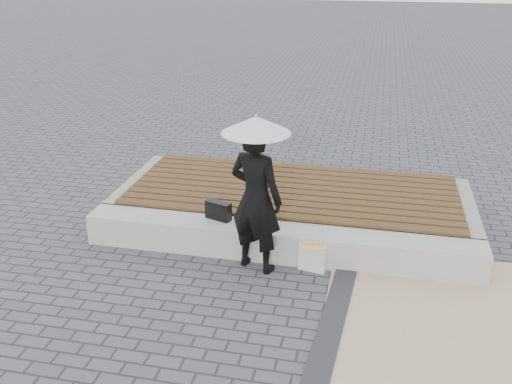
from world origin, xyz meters
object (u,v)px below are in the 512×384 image
(parasol, at_px, (256,125))
(seating_ledge, at_px, (278,242))
(canvas_tote, at_px, (313,257))
(handbag, at_px, (218,210))
(woman, at_px, (256,199))

(parasol, bearing_deg, seating_ledge, 56.25)
(seating_ledge, xyz_separation_m, canvas_tote, (0.47, -0.24, -0.03))
(seating_ledge, bearing_deg, handbag, 173.93)
(seating_ledge, bearing_deg, canvas_tote, -26.70)
(handbag, xyz_separation_m, canvas_tote, (1.26, -0.32, -0.35))
(woman, distance_m, canvas_tote, 1.01)
(seating_ledge, height_order, handbag, handbag)
(seating_ledge, relative_size, handbag, 14.73)
(seating_ledge, height_order, woman, woman)
(handbag, height_order, canvas_tote, handbag)
(seating_ledge, xyz_separation_m, handbag, (-0.80, 0.08, 0.32))
(woman, height_order, canvas_tote, woman)
(parasol, xyz_separation_m, canvas_tote, (0.68, 0.09, -1.64))
(woman, bearing_deg, parasol, 19.68)
(seating_ledge, xyz_separation_m, parasol, (-0.21, -0.32, 1.61))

